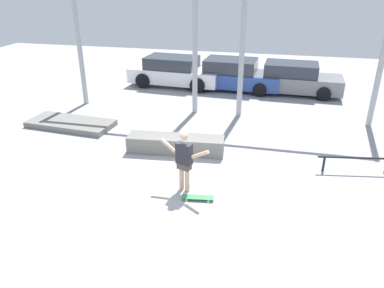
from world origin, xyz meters
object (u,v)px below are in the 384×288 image
skateboarder (184,159)px  manual_pad (71,124)px  parked_car_blue (233,75)px  grind_rail (356,160)px  parked_car_white (175,72)px  grind_box (176,144)px  parked_car_grey (293,79)px  skateboard (198,197)px

skateboarder → manual_pad: skateboarder is taller
skateboarder → parked_car_blue: size_ratio=0.37×
grind_rail → parked_car_white: parked_car_white is taller
grind_box → parked_car_grey: bearing=63.7°
grind_box → parked_car_blue: parked_car_blue is taller
skateboard → parked_car_white: parked_car_white is taller
manual_pad → parked_car_blue: parked_car_blue is taller
grind_rail → manual_pad: bearing=172.1°
grind_box → parked_car_white: (-2.02, 7.21, 0.43)m
parked_car_blue → parked_car_grey: (2.76, -0.04, -0.01)m
parked_car_white → grind_box: bearing=-70.4°
manual_pad → parked_car_grey: size_ratio=0.72×
grind_box → grind_rail: bearing=-1.3°
parked_car_white → parked_car_blue: bearing=5.5°
grind_rail → parked_car_grey: parked_car_grey is taller
skateboard → grind_rail: size_ratio=0.39×
skateboard → grind_box: size_ratio=0.27×
parked_car_blue → parked_car_grey: bearing=2.0°
manual_pad → parked_car_white: parked_car_white is taller
parked_car_white → parked_car_grey: bearing=4.3°
parked_car_grey → skateboard: bearing=-101.4°
manual_pad → parked_car_grey: bearing=37.5°
parked_car_white → parked_car_blue: parked_car_blue is taller
skateboard → parked_car_blue: parked_car_blue is taller
manual_pad → parked_car_white: bearing=69.3°
grind_rail → parked_car_white: (-7.25, 7.33, 0.32)m
manual_pad → parked_car_blue: (5.12, 6.08, 0.58)m
grind_rail → parked_car_white: 10.32m
grind_rail → parked_car_blue: 8.62m
manual_pad → parked_car_grey: 9.95m
skateboard → parked_car_blue: bearing=85.2°
grind_box → parked_car_grey: (3.59, 7.25, 0.40)m
manual_pad → parked_car_grey: parked_car_grey is taller
skateboarder → parked_car_grey: bearing=92.3°
parked_car_white → parked_car_grey: 5.61m
skateboard → parked_car_grey: bearing=69.2°
grind_rail → skateboard: bearing=-149.4°
skateboard → skateboarder: bearing=131.7°
skateboarder → manual_pad: (-5.10, 3.31, -0.80)m
skateboard → manual_pad: size_ratio=0.26×
grind_box → parked_car_blue: bearing=83.5°
manual_pad → parked_car_white: (2.27, 6.00, 0.59)m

